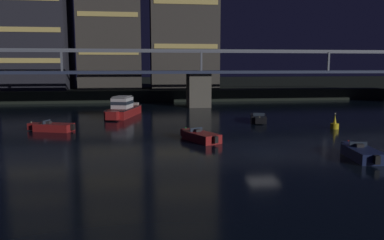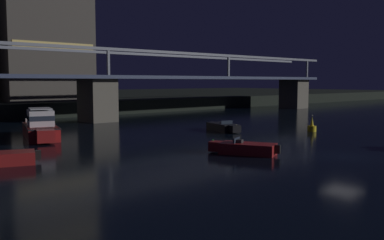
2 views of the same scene
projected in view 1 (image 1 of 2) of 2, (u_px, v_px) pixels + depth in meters
ground_plane at (264, 152)px, 31.18m from camera, size 400.00×400.00×0.00m
far_riverbank at (173, 85)px, 112.02m from camera, size 240.00×80.00×2.20m
river_bridge at (198, 80)px, 64.45m from camera, size 91.42×6.40×9.38m
tower_west_low at (37, 17)px, 74.97m from camera, size 11.76×12.29×28.19m
cabin_cruiser_near_left at (123, 109)px, 52.31m from camera, size 4.83×9.35×2.79m
speedboat_near_center at (200, 136)px, 35.64m from camera, size 3.35×4.97×1.16m
speedboat_near_right at (52, 127)px, 40.91m from camera, size 5.12×3.00×1.16m
speedboat_mid_left at (259, 118)px, 47.70m from camera, size 2.73×5.19×1.16m
speedboat_mid_center at (361, 153)px, 28.88m from camera, size 2.27×5.23×1.16m
channel_buoy at (335, 125)px, 42.32m from camera, size 0.90×0.90×1.76m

